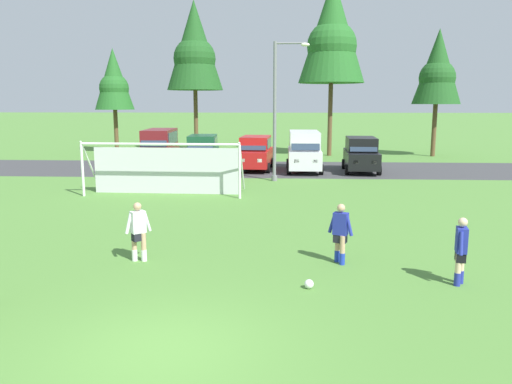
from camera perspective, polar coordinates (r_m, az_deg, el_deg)
ground_plane at (r=23.63m, az=-2.04°, el=-0.43°), size 400.00×400.00×0.00m
parking_lot_strip at (r=33.28m, az=-0.53°, el=2.64°), size 52.00×8.40×0.01m
soccer_ball at (r=12.07m, az=6.01°, el=-10.29°), size 0.22×0.22×0.22m
soccer_goal at (r=24.23m, az=-10.29°, el=2.77°), size 7.47×2.16×2.57m
player_striker_near at (r=14.17m, az=-13.13°, el=-4.40°), size 0.67×0.48×1.64m
player_midfield_center at (r=12.98m, az=22.10°, el=-6.22°), size 0.31×0.72×1.64m
player_defender_far at (r=13.80m, az=9.50°, el=-4.66°), size 0.67×0.46×1.64m
parked_car_slot_far_left at (r=35.02m, az=-10.81°, el=5.03°), size 2.38×4.89×2.52m
parked_car_slot_left at (r=33.98m, az=-6.04°, el=4.62°), size 2.35×4.71×2.16m
parked_car_slot_center_left at (r=32.67m, az=-0.06°, el=4.46°), size 2.35×4.71×2.16m
parked_car_slot_center at (r=32.09m, az=5.47°, el=4.72°), size 2.20×4.80×2.52m
parked_car_slot_center_right at (r=32.39m, az=11.77°, el=4.20°), size 2.31×4.69×2.16m
tree_left_edge at (r=46.11m, az=-15.75°, el=11.93°), size 3.34×3.34×8.90m
tree_mid_left at (r=45.33m, az=-6.96°, el=15.79°), size 4.84×4.84×12.91m
tree_center_back at (r=42.29m, az=8.59°, el=17.25°), size 5.27×5.27×14.06m
tree_mid_right at (r=43.49m, az=19.82°, el=12.90°), size 3.76×3.76×10.03m
street_lamp at (r=27.87m, az=2.49°, el=9.22°), size 2.00×0.32×7.51m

